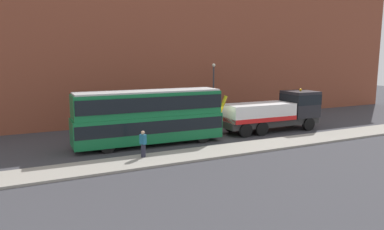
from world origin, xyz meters
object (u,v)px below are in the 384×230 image
(double_decker_bus, at_px, (149,115))
(street_lamp, at_px, (213,87))
(pedestrian_onlooker, at_px, (143,144))
(recovery_tow_truck, at_px, (275,111))

(double_decker_bus, relative_size, street_lamp, 1.90)
(pedestrian_onlooker, xyz_separation_m, street_lamp, (10.94, 10.26, 2.49))
(pedestrian_onlooker, bearing_deg, street_lamp, 19.14)
(recovery_tow_truck, height_order, double_decker_bus, double_decker_bus)
(double_decker_bus, relative_size, pedestrian_onlooker, 6.49)
(double_decker_bus, bearing_deg, pedestrian_onlooker, -113.70)
(pedestrian_onlooker, bearing_deg, double_decker_bus, 40.61)
(recovery_tow_truck, relative_size, pedestrian_onlooker, 5.95)
(pedestrian_onlooker, height_order, street_lamp, street_lamp)
(pedestrian_onlooker, bearing_deg, recovery_tow_truck, -9.57)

